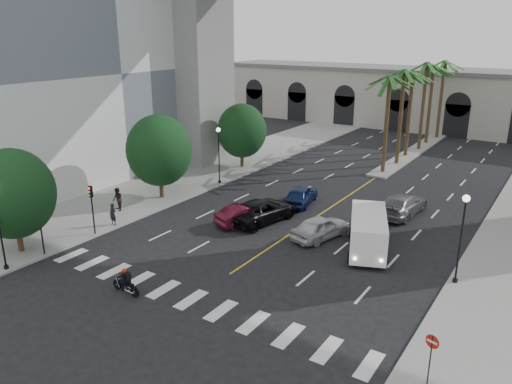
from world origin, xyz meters
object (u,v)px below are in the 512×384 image
at_px(lamp_post_right, 462,232).
at_px(do_not_enter_sign, 431,350).
at_px(car_c, 262,210).
at_px(car_d, 402,204).
at_px(pedestrian_a, 113,214).
at_px(car_b, 245,214).
at_px(cargo_van, 368,232).
at_px(traffic_signal_far, 92,202).
at_px(pedestrian_b, 118,199).
at_px(motorcycle_rider, 126,282).
at_px(car_e, 301,195).
at_px(traffic_signal_near, 40,219).
at_px(lamp_post_left_far, 219,151).
at_px(car_a, 321,227).

xyz_separation_m(lamp_post_right, do_not_enter_sign, (1.03, -9.50, -1.47)).
bearing_deg(car_c, car_d, -128.78).
bearing_deg(pedestrian_a, car_b, 33.39).
bearing_deg(cargo_van, lamp_post_right, -35.62).
relative_size(traffic_signal_far, car_d, 0.63).
distance_m(pedestrian_a, pedestrian_b, 3.06).
relative_size(motorcycle_rider, car_c, 0.34).
xyz_separation_m(car_e, do_not_enter_sign, (14.85, -16.75, 0.96)).
distance_m(traffic_signal_near, motorcycle_rider, 8.16).
relative_size(lamp_post_left_far, pedestrian_a, 3.27).
distance_m(lamp_post_left_far, lamp_post_right, 24.16).
relative_size(cargo_van, pedestrian_b, 3.39).
height_order(car_b, cargo_van, cargo_van).
bearing_deg(lamp_post_right, car_e, 152.33).
relative_size(car_b, car_d, 0.78).
height_order(car_d, car_e, car_d).
bearing_deg(pedestrian_b, car_e, 67.24).
distance_m(lamp_post_left_far, cargo_van, 18.32).
xyz_separation_m(traffic_signal_near, pedestrian_a, (-0.20, 5.87, -1.54)).
bearing_deg(car_e, pedestrian_b, 30.32).
bearing_deg(pedestrian_b, car_d, 58.37).
height_order(car_d, pedestrian_b, pedestrian_b).
height_order(lamp_post_right, motorcycle_rider, lamp_post_right).
distance_m(car_e, do_not_enter_sign, 22.40).
bearing_deg(traffic_signal_near, car_d, 50.13).
distance_m(traffic_signal_near, car_a, 18.24).
bearing_deg(car_c, traffic_signal_near, 68.30).
bearing_deg(lamp_post_left_far, car_a, -24.77).
height_order(lamp_post_left_far, pedestrian_b, lamp_post_left_far).
xyz_separation_m(lamp_post_left_far, car_d, (16.72, 1.40, -2.38)).
bearing_deg(lamp_post_left_far, cargo_van, -21.16).
height_order(traffic_signal_far, car_a, traffic_signal_far).
distance_m(car_a, car_c, 5.17).
height_order(lamp_post_right, car_c, lamp_post_right).
relative_size(traffic_signal_near, car_c, 0.61).
height_order(traffic_signal_far, motorcycle_rider, traffic_signal_far).
xyz_separation_m(motorcycle_rider, car_e, (0.95, 18.16, 0.12)).
distance_m(car_d, car_e, 8.03).
distance_m(car_a, car_e, 7.07).
relative_size(traffic_signal_far, pedestrian_a, 2.23).
bearing_deg(car_b, motorcycle_rider, 112.43).
bearing_deg(cargo_van, lamp_post_left_far, 137.00).
bearing_deg(pedestrian_a, traffic_signal_near, -91.37).
height_order(car_e, pedestrian_a, pedestrian_a).
height_order(pedestrian_a, pedestrian_b, pedestrian_b).
distance_m(car_d, pedestrian_b, 22.22).
xyz_separation_m(lamp_post_right, car_c, (-14.48, 2.30, -2.38)).
height_order(lamp_post_left_far, car_b, lamp_post_left_far).
distance_m(traffic_signal_near, car_d, 25.98).
bearing_deg(car_e, car_a, 118.91).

